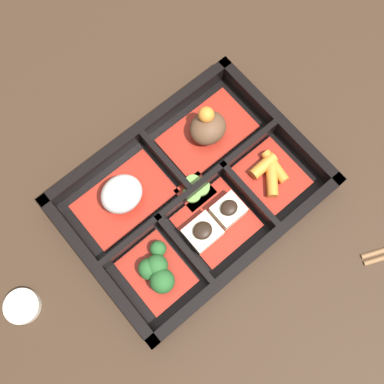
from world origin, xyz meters
TOP-DOWN VIEW (x-y plane):
  - ground_plane at (0.00, 0.00)m, footprint 3.00×3.00m
  - bento_base at (0.00, 0.00)m, footprint 0.33×0.24m
  - bento_rim at (-0.00, -0.00)m, footprint 0.33×0.24m
  - bowl_rice at (-0.07, 0.05)m, footprint 0.13×0.08m
  - bowl_stew at (0.07, 0.05)m, footprint 0.13×0.08m
  - bowl_greens at (-0.10, -0.05)m, footprint 0.07×0.09m
  - bowl_tofu at (-0.00, -0.05)m, footprint 0.09×0.09m
  - bowl_carrots at (0.10, -0.05)m, footprint 0.07×0.09m
  - bowl_pickles at (0.01, 0.00)m, footprint 0.04×0.04m
  - sauce_dish at (-0.26, 0.03)m, footprint 0.05×0.05m

SIDE VIEW (x-z plane):
  - ground_plane at x=0.00m, z-range 0.00..0.00m
  - bento_base at x=0.00m, z-range 0.00..0.01m
  - sauce_dish at x=-0.26m, z-range 0.00..0.01m
  - bowl_pickles at x=0.01m, z-range 0.01..0.02m
  - bowl_carrots at x=0.10m, z-range 0.01..0.03m
  - bento_rim at x=0.00m, z-range 0.00..0.04m
  - bowl_tofu at x=0.00m, z-range 0.00..0.04m
  - bowl_greens at x=-0.10m, z-range 0.01..0.04m
  - bowl_stew at x=0.07m, z-range 0.00..0.05m
  - bowl_rice at x=-0.07m, z-range 0.01..0.06m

